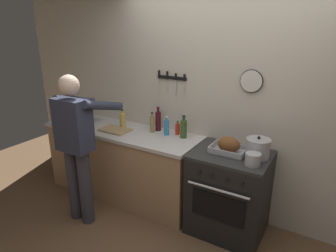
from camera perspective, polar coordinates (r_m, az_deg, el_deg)
wall_back at (r=3.29m, az=11.17°, el=4.18°), size 6.00×0.13×2.60m
counter_block at (r=3.86m, az=-8.84°, el=-6.83°), size 2.03×0.65×0.90m
stove at (r=3.23m, az=11.68°, el=-12.53°), size 0.76×0.67×0.90m
person_cook at (r=3.27m, az=-17.29°, el=-2.83°), size 0.51×0.63×1.66m
roasting_pan at (r=3.01m, az=11.67°, el=-3.78°), size 0.35×0.26×0.17m
stock_pot at (r=2.97m, az=16.99°, el=-4.11°), size 0.23×0.23×0.22m
saucepan at (r=2.81m, az=16.11°, el=-6.19°), size 0.14×0.14×0.12m
cutting_board at (r=3.64m, az=-10.19°, el=-0.75°), size 0.36×0.24×0.02m
bottle_dish_soap at (r=3.42m, az=-0.28°, el=-0.24°), size 0.06×0.06×0.23m
bottle_vinegar at (r=3.53m, az=-3.06°, el=0.43°), size 0.06×0.06×0.24m
bottle_olive_oil at (r=3.34m, az=3.04°, el=-0.50°), size 0.07×0.07×0.26m
bottle_hot_sauce at (r=3.45m, az=1.87°, el=-0.56°), size 0.05×0.05×0.17m
bottle_wine_red at (r=3.56m, az=-1.91°, el=1.03°), size 0.07×0.07×0.30m
bottle_cooking_oil at (r=3.70m, az=-8.79°, el=1.10°), size 0.07×0.07×0.24m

